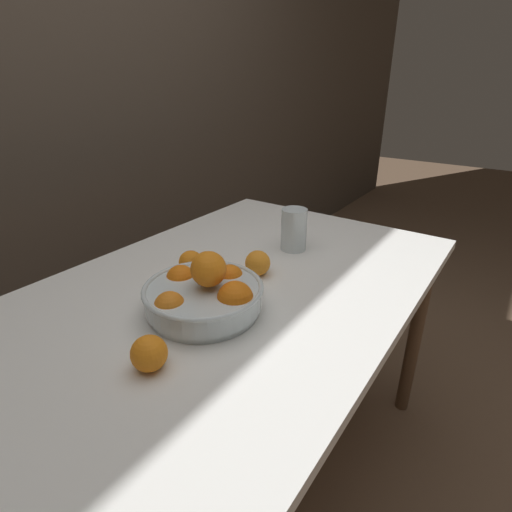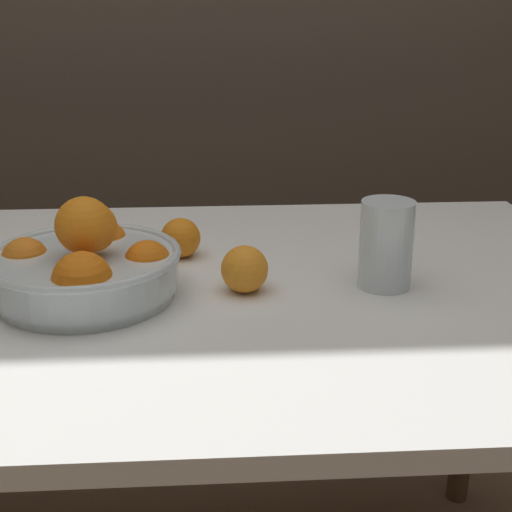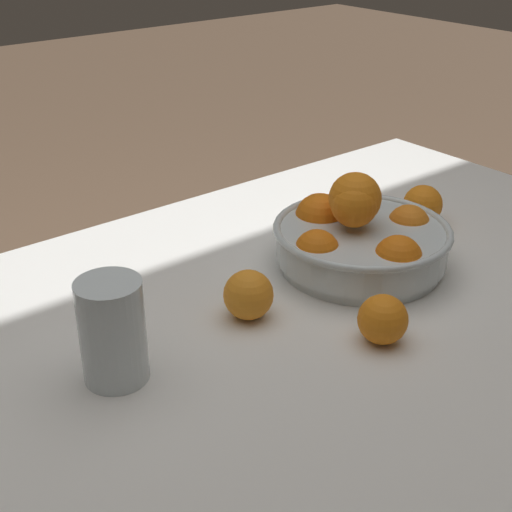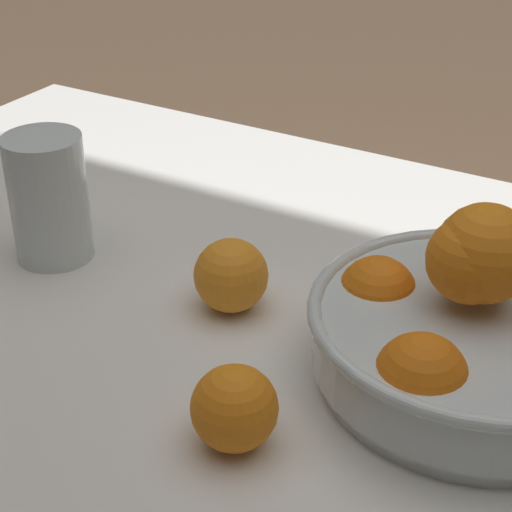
# 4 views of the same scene
# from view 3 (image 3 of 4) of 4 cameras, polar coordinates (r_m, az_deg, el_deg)

# --- Properties ---
(dining_table) EXTENTS (1.39, 0.89, 0.74)m
(dining_table) POSITION_cam_3_polar(r_m,az_deg,el_deg) (1.10, 4.30, -7.07)
(dining_table) COLOR white
(dining_table) RESTS_ON ground_plane
(fruit_bowl) EXTENTS (0.28, 0.28, 0.16)m
(fruit_bowl) POSITION_cam_3_polar(r_m,az_deg,el_deg) (1.14, 8.27, 1.45)
(fruit_bowl) COLOR silver
(fruit_bowl) RESTS_ON dining_table
(juice_glass) EXTENTS (0.08, 0.08, 0.14)m
(juice_glass) POSITION_cam_3_polar(r_m,az_deg,el_deg) (0.89, -11.36, -6.28)
(juice_glass) COLOR #F4A314
(juice_glass) RESTS_ON dining_table
(orange_loose_near_bowl) EXTENTS (0.07, 0.07, 0.07)m
(orange_loose_near_bowl) POSITION_cam_3_polar(r_m,az_deg,el_deg) (1.33, 13.19, 4.04)
(orange_loose_near_bowl) COLOR orange
(orange_loose_near_bowl) RESTS_ON dining_table
(orange_loose_front) EXTENTS (0.07, 0.07, 0.07)m
(orange_loose_front) POSITION_cam_3_polar(r_m,az_deg,el_deg) (0.97, 10.10, -5.02)
(orange_loose_front) COLOR orange
(orange_loose_front) RESTS_ON dining_table
(orange_loose_aside) EXTENTS (0.07, 0.07, 0.07)m
(orange_loose_aside) POSITION_cam_3_polar(r_m,az_deg,el_deg) (1.00, -0.61, -3.12)
(orange_loose_aside) COLOR orange
(orange_loose_aside) RESTS_ON dining_table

